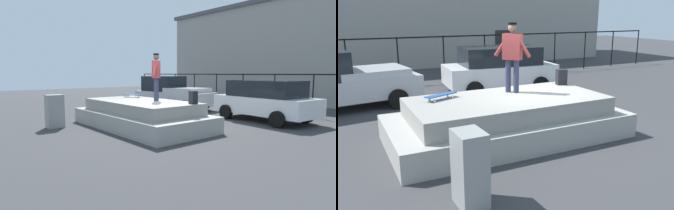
{
  "view_description": "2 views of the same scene",
  "coord_description": "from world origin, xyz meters",
  "views": [
    {
      "loc": [
        8.03,
        -6.38,
        2.03
      ],
      "look_at": [
        -0.86,
        0.99,
        0.75
      ],
      "focal_mm": 30.49,
      "sensor_mm": 36.0,
      "label": 1
    },
    {
      "loc": [
        -4.61,
        -7.63,
        2.99
      ],
      "look_at": [
        -0.34,
        0.77,
        0.5
      ],
      "focal_mm": 37.24,
      "sensor_mm": 36.0,
      "label": 2
    }
  ],
  "objects": [
    {
      "name": "car_silver_pickup_near",
      "position": [
        -4.54,
        4.34,
        0.92
      ],
      "size": [
        4.97,
        2.56,
        1.87
      ],
      "color": "#B7B7BC",
      "rests_on": "ground_plane"
    },
    {
      "name": "skateboard",
      "position": [
        -2.36,
        0.2,
        1.11
      ],
      "size": [
        0.85,
        0.5,
        0.12
      ],
      "color": "#264C8C",
      "rests_on": "concrete_ledge"
    },
    {
      "name": "concrete_ledge",
      "position": [
        -0.86,
        -0.35,
        0.46
      ],
      "size": [
        5.72,
        2.84,
        1.01
      ],
      "color": "#9E9B93",
      "rests_on": "ground_plane"
    },
    {
      "name": "warehouse_building",
      "position": [
        0.0,
        14.59,
        3.61
      ],
      "size": [
        24.95,
        6.49,
        7.19
      ],
      "color": "gray",
      "rests_on": "ground_plane"
    },
    {
      "name": "skateboarder",
      "position": [
        -0.49,
        0.11,
        2.04
      ],
      "size": [
        0.72,
        0.8,
        1.75
      ],
      "color": "#2D334C",
      "rests_on": "concrete_ledge"
    },
    {
      "name": "backpack",
      "position": [
        1.22,
        0.36,
        1.23
      ],
      "size": [
        0.31,
        0.25,
        0.44
      ],
      "primitive_type": "cube",
      "rotation": [
        0.0,
        0.0,
        6.08
      ],
      "color": "black",
      "rests_on": "concrete_ledge"
    },
    {
      "name": "car_white_hatchback_mid",
      "position": [
        1.32,
        4.58,
        0.92
      ],
      "size": [
        4.4,
        2.45,
        1.74
      ],
      "color": "white",
      "rests_on": "ground_plane"
    },
    {
      "name": "ground_plane",
      "position": [
        0.0,
        0.0,
        0.0
      ],
      "size": [
        60.0,
        60.0,
        0.0
      ],
      "primitive_type": "plane",
      "color": "#38383A"
    },
    {
      "name": "fence_row",
      "position": [
        0.0,
        7.61,
        1.38
      ],
      "size": [
        24.06,
        0.06,
        2.02
      ],
      "color": "black",
      "rests_on": "ground_plane"
    },
    {
      "name": "utility_box",
      "position": [
        -2.83,
        -2.9,
        0.62
      ],
      "size": [
        0.45,
        0.61,
        1.24
      ],
      "primitive_type": "cube",
      "rotation": [
        0.0,
        0.0,
        0.02
      ],
      "color": "gray",
      "rests_on": "ground_plane"
    }
  ]
}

